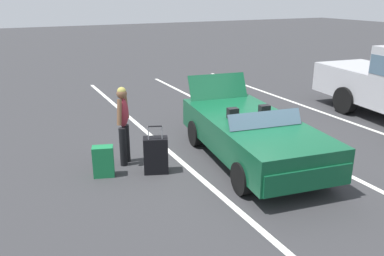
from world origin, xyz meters
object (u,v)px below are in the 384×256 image
at_px(suitcase_large_black, 156,155).
at_px(traveler_person, 123,121).
at_px(convertible_car, 256,138).
at_px(suitcase_medium_bright, 103,161).

bearing_deg(suitcase_large_black, traveler_person, 51.07).
bearing_deg(convertible_car, suitcase_large_black, -98.18).
distance_m(convertible_car, suitcase_large_black, 2.09).
height_order(convertible_car, traveler_person, traveler_person).
relative_size(suitcase_large_black, traveler_person, 0.62).
xyz_separation_m(suitcase_medium_bright, traveler_person, (-0.41, 0.56, 0.62)).
height_order(suitcase_large_black, suitcase_medium_bright, suitcase_large_black).
bearing_deg(suitcase_large_black, suitcase_medium_bright, 93.81).
bearing_deg(suitcase_medium_bright, traveler_person, -36.60).
bearing_deg(traveler_person, suitcase_medium_bright, -108.26).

